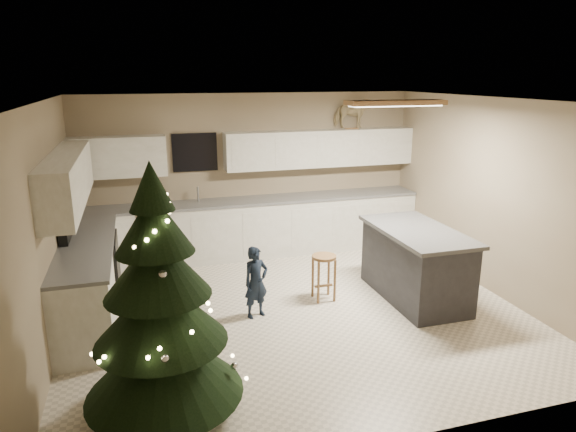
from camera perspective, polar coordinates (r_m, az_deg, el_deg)
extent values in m
plane|color=beige|center=(6.59, 0.88, -10.47)|extent=(5.50, 5.50, 0.00)
cube|color=gray|center=(8.49, -4.16, 4.69)|extent=(5.50, 0.02, 2.60)
cube|color=gray|center=(3.95, 12.02, -8.51)|extent=(5.50, 0.02, 2.60)
cube|color=gray|center=(5.95, -25.25, -1.49)|extent=(0.02, 5.00, 2.60)
cube|color=gray|center=(7.42, 21.65, 2.05)|extent=(0.02, 5.00, 2.60)
cube|color=silver|center=(5.93, 0.99, 12.74)|extent=(5.50, 5.00, 0.02)
cube|color=olive|center=(6.53, 11.90, 12.23)|extent=(1.25, 0.32, 0.06)
cube|color=white|center=(6.54, 11.89, 11.92)|extent=(1.15, 0.24, 0.02)
cube|color=white|center=(8.41, -3.60, -1.37)|extent=(5.48, 0.60, 0.90)
cube|color=white|center=(6.74, -21.19, -6.80)|extent=(0.60, 2.60, 0.90)
cube|color=slate|center=(8.28, -3.64, 1.73)|extent=(5.48, 0.62, 0.04)
cube|color=slate|center=(6.58, -21.50, -2.99)|extent=(0.62, 2.60, 0.04)
cube|color=white|center=(8.07, -18.38, 6.26)|extent=(1.40, 0.35, 0.60)
cube|color=white|center=(8.58, 3.63, 7.52)|extent=(3.20, 0.35, 0.60)
cube|color=white|center=(6.53, -23.27, 3.77)|extent=(0.35, 2.60, 0.60)
cube|color=black|center=(8.25, -10.32, 6.99)|extent=(0.70, 0.04, 0.60)
cube|color=#99999E|center=(8.14, -9.84, 1.15)|extent=(0.55, 0.40, 0.06)
cylinder|color=#99999E|center=(8.20, -9.97, 2.40)|extent=(0.03, 0.03, 0.24)
cube|color=black|center=(7.02, -20.86, -5.88)|extent=(0.64, 0.75, 0.90)
cube|color=black|center=(6.86, -23.42, -1.34)|extent=(0.10, 0.75, 0.30)
cube|color=black|center=(6.99, 13.96, -5.37)|extent=(0.80, 1.60, 0.90)
cube|color=#383838|center=(6.84, 14.22, -1.64)|extent=(0.90, 1.70, 0.05)
cylinder|color=olive|center=(6.70, 4.03, -4.55)|extent=(0.32, 0.32, 0.04)
cylinder|color=olive|center=(6.68, 3.41, -7.43)|extent=(0.03, 0.03, 0.57)
cylinder|color=olive|center=(6.75, 5.22, -7.20)|extent=(0.03, 0.03, 0.57)
cylinder|color=olive|center=(6.88, 2.76, -6.73)|extent=(0.03, 0.03, 0.57)
cylinder|color=olive|center=(6.95, 4.53, -6.52)|extent=(0.03, 0.03, 0.57)
cube|color=olive|center=(6.85, 3.97, -7.73)|extent=(0.24, 0.03, 0.03)
cylinder|color=#3F2816|center=(4.89, -13.38, -19.02)|extent=(0.12, 0.12, 0.30)
cone|color=black|center=(4.68, -13.70, -14.97)|extent=(1.36, 1.36, 0.70)
cone|color=black|center=(4.47, -14.07, -9.98)|extent=(1.12, 1.12, 0.60)
cone|color=black|center=(4.31, -14.41, -5.18)|extent=(0.88, 0.88, 0.55)
cone|color=black|center=(4.21, -14.73, -0.71)|extent=(0.64, 0.64, 0.50)
cone|color=black|center=(4.14, -15.01, 3.28)|extent=(0.36, 0.36, 0.40)
sphere|color=#FFD88C|center=(4.90, -4.78, -17.13)|extent=(0.04, 0.04, 0.04)
sphere|color=#FFD88C|center=(5.10, -6.47, -14.97)|extent=(0.04, 0.04, 0.04)
sphere|color=#FFD88C|center=(5.24, -9.10, -13.45)|extent=(0.04, 0.04, 0.04)
sphere|color=#FFD88C|center=(5.29, -12.19, -12.58)|extent=(0.04, 0.04, 0.04)
sphere|color=#FFD88C|center=(5.25, -15.30, -12.31)|extent=(0.04, 0.04, 0.04)
sphere|color=#FFD88C|center=(5.12, -18.04, -12.54)|extent=(0.04, 0.04, 0.04)
sphere|color=#FFD88C|center=(4.92, -20.02, -13.14)|extent=(0.04, 0.04, 0.04)
sphere|color=#FFD88C|center=(4.68, -20.92, -13.94)|extent=(0.04, 0.04, 0.04)
sphere|color=#FFD88C|center=(4.44, -20.48, -14.69)|extent=(0.04, 0.04, 0.04)
sphere|color=#FFD88C|center=(4.24, -18.71, -15.11)|extent=(0.04, 0.04, 0.04)
sphere|color=#FFD88C|center=(4.12, -15.95, -14.90)|extent=(0.04, 0.04, 0.04)
sphere|color=#FFD88C|center=(4.09, -12.92, -13.98)|extent=(0.04, 0.04, 0.04)
sphere|color=#FFD88C|center=(4.14, -10.39, -12.47)|extent=(0.04, 0.04, 0.04)
sphere|color=#FFD88C|center=(4.26, -8.92, -10.67)|extent=(0.04, 0.04, 0.04)
sphere|color=#FFD88C|center=(4.40, -8.63, -8.90)|extent=(0.04, 0.04, 0.04)
sphere|color=#FFD88C|center=(4.54, -9.37, -7.36)|extent=(0.04, 0.04, 0.04)
sphere|color=#FFD88C|center=(4.63, -10.84, -6.15)|extent=(0.04, 0.04, 0.04)
sphere|color=#FFD88C|center=(4.68, -12.70, -5.27)|extent=(0.04, 0.04, 0.04)
sphere|color=#FFD88C|center=(4.66, -14.63, -4.70)|extent=(0.04, 0.04, 0.04)
sphere|color=#FFD88C|center=(4.59, -16.32, -4.35)|extent=(0.04, 0.04, 0.04)
sphere|color=#FFD88C|center=(4.48, -17.52, -4.14)|extent=(0.04, 0.04, 0.04)
sphere|color=#FFD88C|center=(4.35, -18.08, -3.96)|extent=(0.04, 0.04, 0.04)
sphere|color=#FFD88C|center=(4.22, -17.93, -3.69)|extent=(0.04, 0.04, 0.04)
sphere|color=#FFD88C|center=(4.11, -17.15, -3.23)|extent=(0.04, 0.04, 0.04)
sphere|color=#FFD88C|center=(4.05, -15.99, -2.56)|extent=(0.04, 0.04, 0.04)
sphere|color=#FFD88C|center=(4.02, -14.76, -1.68)|extent=(0.04, 0.04, 0.04)
sphere|color=#FFD88C|center=(4.04, -13.77, -0.66)|extent=(0.04, 0.04, 0.04)
sphere|color=#FFD88C|center=(4.08, -13.21, 0.40)|extent=(0.04, 0.04, 0.04)
sphere|color=#FFD88C|center=(4.13, -13.12, 1.43)|extent=(0.04, 0.04, 0.04)
sphere|color=#FFD88C|center=(4.17, -13.42, 2.38)|extent=(0.04, 0.04, 0.04)
sphere|color=#FFD88C|center=(4.19, -13.96, 3.24)|extent=(0.04, 0.04, 0.04)
sphere|color=#FFD88C|center=(4.19, -14.55, 4.02)|extent=(0.04, 0.04, 0.04)
sphere|color=silver|center=(4.80, -6.10, -15.78)|extent=(0.07, 0.07, 0.07)
sphere|color=silver|center=(5.03, -17.67, -12.31)|extent=(0.07, 0.07, 0.07)
sphere|color=silver|center=(4.17, -15.57, -15.16)|extent=(0.07, 0.07, 0.07)
sphere|color=silver|center=(4.60, -9.48, -8.94)|extent=(0.07, 0.07, 0.07)
sphere|color=silver|center=(4.56, -17.63, -6.97)|extent=(0.07, 0.07, 0.07)
sphere|color=silver|center=(4.08, -14.23, -6.37)|extent=(0.07, 0.07, 0.07)
sphere|color=silver|center=(4.36, -12.77, -2.09)|extent=(0.07, 0.07, 0.07)
sphere|color=silver|center=(4.22, -16.17, -0.05)|extent=(0.07, 0.07, 0.07)
sphere|color=silver|center=(4.11, -14.79, 2.51)|extent=(0.07, 0.07, 0.07)
imported|color=black|center=(6.29, -3.58, -7.35)|extent=(0.38, 0.31, 0.89)
cube|color=olive|center=(8.71, 7.18, 9.61)|extent=(0.23, 0.02, 0.02)
cube|color=olive|center=(8.78, 6.99, 9.66)|extent=(0.23, 0.02, 0.02)
imported|color=beige|center=(8.73, 7.14, 11.27)|extent=(0.61, 0.36, 0.48)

